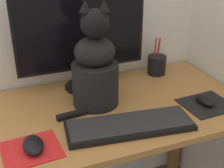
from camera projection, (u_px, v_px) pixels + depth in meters
desk at (101, 131)px, 1.29m from camera, size 1.20×0.61×0.70m
monitor at (82, 38)px, 1.31m from camera, size 0.56×0.17×0.42m
keyboard at (130, 125)px, 1.12m from camera, size 0.47×0.21×0.02m
mousepad_left at (31, 150)px, 1.00m from camera, size 0.20×0.18×0.00m
mousepad_right at (207, 104)px, 1.27m from camera, size 0.21×0.18×0.00m
computer_mouse_left at (33, 145)px, 1.00m from camera, size 0.07×0.11×0.03m
computer_mouse_right at (205, 100)px, 1.26m from camera, size 0.06×0.10×0.03m
cat at (96, 68)px, 1.21m from camera, size 0.30×0.22×0.42m
pen_cup at (157, 65)px, 1.53m from camera, size 0.09×0.09×0.18m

